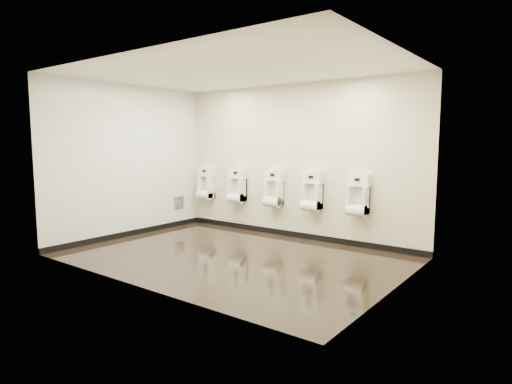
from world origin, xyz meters
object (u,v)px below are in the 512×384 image
access_panel (179,202)px  urinal_3 (312,194)px  urinal_2 (274,191)px  urinal_4 (358,198)px  urinal_1 (237,188)px  urinal_0 (206,186)px

access_panel → urinal_3: 2.99m
access_panel → urinal_2: 2.19m
urinal_3 → urinal_2: bearing=180.0°
urinal_4 → urinal_2: bearing=180.0°
urinal_2 → urinal_3: 0.82m
access_panel → urinal_1: 1.35m
urinal_1 → urinal_4: same height
urinal_1 → urinal_4: bearing=0.0°
urinal_3 → urinal_4: (0.86, 0.00, 0.00)m
urinal_0 → urinal_2: same height
access_panel → urinal_3: bearing=8.3°
urinal_0 → urinal_3: (2.56, 0.00, 0.00)m
access_panel → urinal_2: bearing=11.4°
urinal_3 → urinal_4: size_ratio=1.00×
urinal_0 → urinal_4: 3.42m
urinal_2 → urinal_4: bearing=0.0°
urinal_0 → urinal_4: size_ratio=1.00×
urinal_4 → access_panel: bearing=-173.6°
access_panel → urinal_2: urinal_2 is taller
access_panel → urinal_4: (3.80, 0.43, 0.34)m
urinal_1 → urinal_3: bearing=0.0°
urinal_1 → urinal_2: same height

